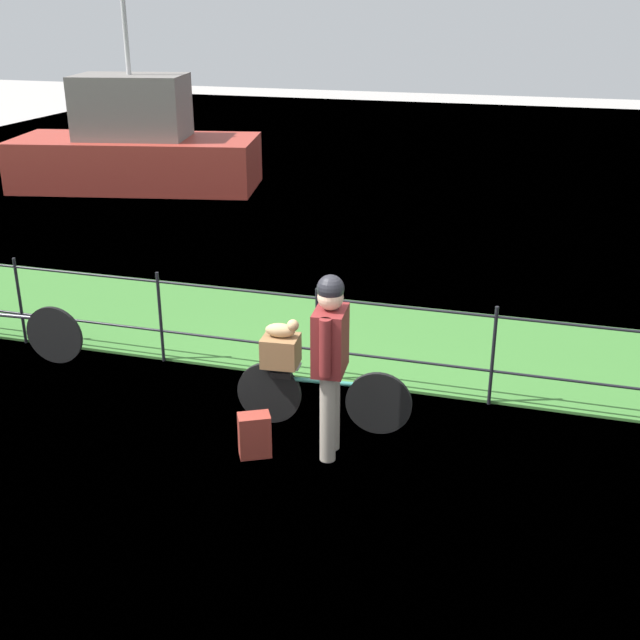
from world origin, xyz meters
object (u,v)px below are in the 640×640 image
terrier_dog (283,329)px  moored_boat_near (135,148)px  backpack_on_paving (255,435)px  bicycle_main (321,396)px  wooden_crate (281,351)px  cyclist_person (330,351)px  bicycle_parked (10,329)px

terrier_dog → moored_boat_near: size_ratio=0.06×
terrier_dog → backpack_on_paving: terrier_dog is taller
bicycle_main → wooden_crate: size_ratio=5.02×
cyclist_person → backpack_on_paving: size_ratio=4.21×
wooden_crate → moored_boat_near: 10.93m
bicycle_main → wooden_crate: bearing=-175.0°
cyclist_person → backpack_on_paving: cyclist_person is taller
bicycle_main → moored_boat_near: size_ratio=0.31×
terrier_dog → moored_boat_near: moored_boat_near is taller
wooden_crate → bicycle_parked: wooden_crate is taller
wooden_crate → bicycle_parked: bearing=170.8°
cyclist_person → moored_boat_near: bearing=126.8°
bicycle_main → terrier_dog: size_ratio=5.19×
cyclist_person → bicycle_parked: size_ratio=0.97×
terrier_dog → backpack_on_paving: 0.99m
terrier_dog → cyclist_person: 0.69m
cyclist_person → bicycle_parked: bearing=166.6°
cyclist_person → bicycle_parked: 4.16m
bicycle_main → terrier_dog: 0.74m
wooden_crate → backpack_on_paving: 0.83m
bicycle_main → backpack_on_paving: bicycle_main is taller
wooden_crate → backpack_on_paving: bearing=-93.7°
moored_boat_near → bicycle_parked: bearing=-70.5°
cyclist_person → backpack_on_paving: (-0.63, -0.22, -0.80)m
backpack_on_paving → terrier_dog: bearing=55.7°
wooden_crate → terrier_dog: bearing=5.0°
bicycle_main → backpack_on_paving: 0.78m
cyclist_person → backpack_on_paving: 1.04m
wooden_crate → moored_boat_near: size_ratio=0.06×
terrier_dog → wooden_crate: bearing=-175.0°
terrier_dog → cyclist_person: size_ratio=0.19×
bicycle_parked → moored_boat_near: 8.85m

